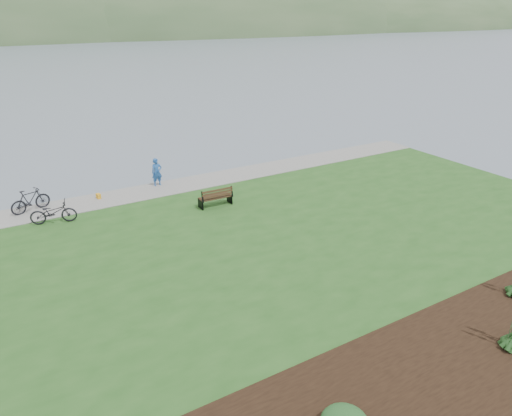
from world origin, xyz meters
The scene contains 10 objects.
ground centered at (0.00, 0.00, 0.00)m, with size 600.00×600.00×0.00m, color slate.
lawn centered at (0.00, -2.00, 0.20)m, with size 34.00×20.00×0.40m, color #23501C.
shoreline_path centered at (0.00, 6.90, 0.42)m, with size 34.00×2.20×0.03m, color gray.
garden_bed centered at (3.00, -9.80, 0.42)m, with size 24.00×4.40×0.04m, color black.
far_hillside centered at (20.00, 170.00, 0.00)m, with size 580.00×80.00×38.00m, color #3A5831, non-canonical shape.
park_bench centered at (0.86, 3.33, 0.89)m, with size 1.62×0.69×0.99m.
person centered at (-0.64, 7.50, 1.31)m, with size 0.66×0.45×1.81m, color #22549E.
bicycle_a centered at (-6.22, 5.29, 0.92)m, with size 1.97×0.69×1.03m, color black.
bicycle_b centered at (-6.95, 7.20, 0.96)m, with size 1.86×0.54×1.12m, color black.
pannier centered at (-3.86, 7.20, 0.54)m, with size 0.17×0.26×0.28m, color gold.
Camera 1 is at (-7.81, -15.27, 9.16)m, focal length 32.00 mm.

